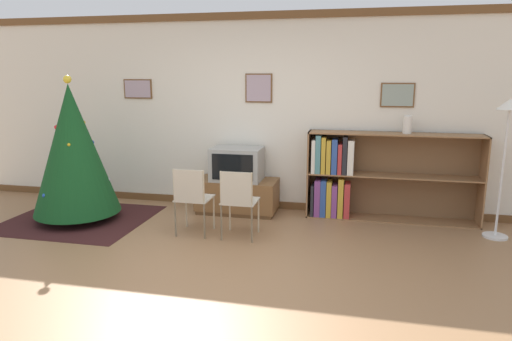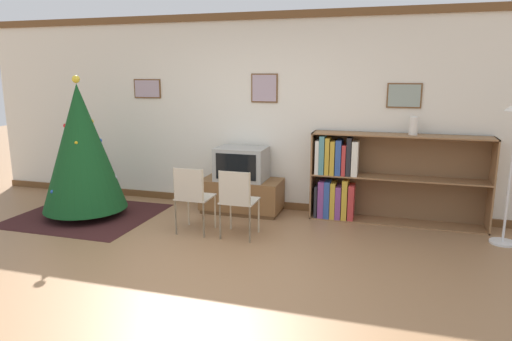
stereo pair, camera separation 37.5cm
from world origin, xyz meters
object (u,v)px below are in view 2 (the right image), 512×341
object	(u,v)px
folding_chair_right	(237,199)
vase	(414,126)
television	(242,164)
bookshelf	(362,179)
folding_chair_left	(192,196)
tv_console	(242,195)
christmas_tree	(81,148)

from	to	relation	value
folding_chair_right	vase	world-z (taller)	vase
television	folding_chair_right	distance (m)	1.07
bookshelf	vase	distance (m)	0.92
folding_chair_left	bookshelf	distance (m)	2.21
television	folding_chair_left	xyz separation A→B (m)	(-0.28, -1.01, -0.21)
tv_console	television	size ratio (longest dim) A/B	1.61
folding_chair_left	vase	world-z (taller)	vase
tv_console	folding_chair_right	world-z (taller)	folding_chair_right
tv_console	television	xyz separation A→B (m)	(-0.00, -0.00, 0.45)
television	christmas_tree	bearing A→B (deg)	-158.28
bookshelf	vase	bearing A→B (deg)	1.32
vase	tv_console	bearing A→B (deg)	-176.89
television	folding_chair_left	world-z (taller)	television
tv_console	folding_chair_left	xyz separation A→B (m)	(-0.28, -1.02, 0.24)
christmas_tree	bookshelf	bearing A→B (deg)	13.97
christmas_tree	tv_console	distance (m)	2.23
tv_console	vase	world-z (taller)	vase
christmas_tree	folding_chair_left	size ratio (longest dim) A/B	2.27
folding_chair_left	vase	distance (m)	2.84
folding_chair_right	bookshelf	size ratio (longest dim) A/B	0.37
tv_console	bookshelf	world-z (taller)	bookshelf
television	folding_chair_right	world-z (taller)	television
television	folding_chair_left	distance (m)	1.07
tv_console	folding_chair_left	bearing A→B (deg)	-105.54
folding_chair_right	vase	xyz separation A→B (m)	(1.92, 1.14, 0.79)
vase	bookshelf	bearing A→B (deg)	-178.68
folding_chair_left	folding_chair_right	xyz separation A→B (m)	(0.57, 0.00, 0.00)
television	folding_chair_left	size ratio (longest dim) A/B	0.83
folding_chair_left	vase	bearing A→B (deg)	24.59
bookshelf	vase	xyz separation A→B (m)	(0.58, 0.01, 0.71)
christmas_tree	folding_chair_right	world-z (taller)	christmas_tree
folding_chair_right	bookshelf	xyz separation A→B (m)	(1.33, 1.12, 0.08)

